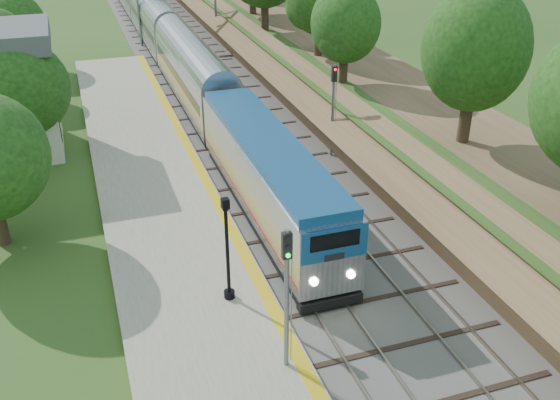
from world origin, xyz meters
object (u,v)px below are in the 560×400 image
object	(u,v)px
train	(143,8)
lamppost_far	(228,255)
signal_farside	(333,101)
signal_platform	(287,286)

from	to	relation	value
train	lamppost_far	world-z (taller)	lamppost_far
signal_farside	lamppost_far	bearing A→B (deg)	-127.90
signal_platform	signal_farside	xyz separation A→B (m)	(9.10, 17.45, -0.15)
train	signal_platform	bearing A→B (deg)	-92.81
lamppost_far	signal_farside	world-z (taller)	signal_farside
signal_farside	train	bearing A→B (deg)	98.47
signal_platform	signal_farside	bearing A→B (deg)	62.46
signal_platform	lamppost_far	bearing A→B (deg)	101.70
train	signal_farside	bearing A→B (deg)	-81.53
lamppost_far	signal_platform	world-z (taller)	signal_platform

